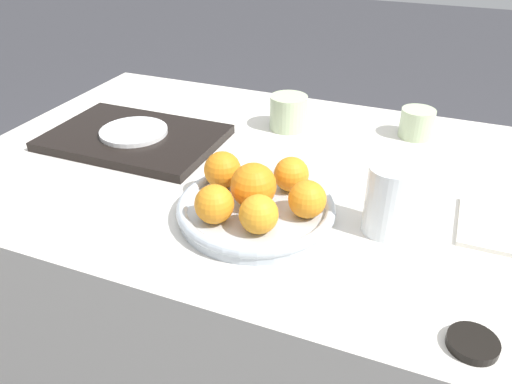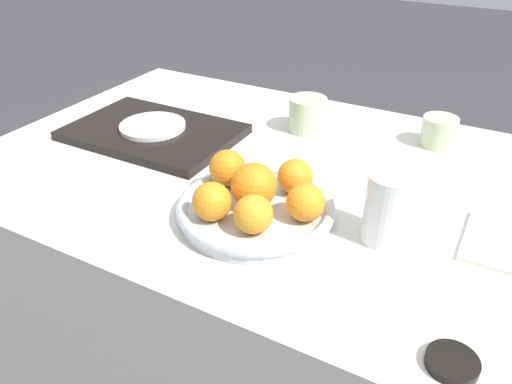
{
  "view_description": "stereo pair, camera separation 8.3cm",
  "coord_description": "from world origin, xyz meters",
  "px_view_note": "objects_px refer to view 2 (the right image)",
  "views": [
    {
      "loc": [
        0.24,
        -0.83,
        1.24
      ],
      "look_at": [
        -0.02,
        -0.17,
        0.8
      ],
      "focal_mm": 35.0,
      "sensor_mm": 36.0,
      "label": 1
    },
    {
      "loc": [
        0.32,
        -0.79,
        1.24
      ],
      "look_at": [
        -0.02,
        -0.17,
        0.8
      ],
      "focal_mm": 35.0,
      "sensor_mm": 36.0,
      "label": 2
    }
  ],
  "objects_px": {
    "fruit_platter": "(256,209)",
    "cup_0": "(307,114)",
    "orange_1": "(295,176)",
    "water_glass": "(388,208)",
    "orange_4": "(253,214)",
    "side_plate": "(153,126)",
    "orange_2": "(305,202)",
    "orange_3": "(227,168)",
    "orange_0": "(254,186)",
    "orange_5": "(212,201)",
    "cup_2": "(439,131)",
    "serving_tray": "(154,132)",
    "soy_dish": "(452,363)"
  },
  "relations": [
    {
      "from": "serving_tray",
      "to": "soy_dish",
      "type": "distance_m",
      "value": 0.79
    },
    {
      "from": "orange_4",
      "to": "soy_dish",
      "type": "distance_m",
      "value": 0.34
    },
    {
      "from": "orange_0",
      "to": "serving_tray",
      "type": "xyz_separation_m",
      "value": [
        -0.35,
        0.17,
        -0.05
      ]
    },
    {
      "from": "orange_5",
      "to": "soy_dish",
      "type": "distance_m",
      "value": 0.41
    },
    {
      "from": "orange_2",
      "to": "water_glass",
      "type": "relative_size",
      "value": 0.53
    },
    {
      "from": "cup_0",
      "to": "soy_dish",
      "type": "height_order",
      "value": "cup_0"
    },
    {
      "from": "fruit_platter",
      "to": "soy_dish",
      "type": "xyz_separation_m",
      "value": [
        0.35,
        -0.16,
        -0.01
      ]
    },
    {
      "from": "orange_3",
      "to": "water_glass",
      "type": "bearing_deg",
      "value": 0.31
    },
    {
      "from": "orange_0",
      "to": "orange_5",
      "type": "distance_m",
      "value": 0.08
    },
    {
      "from": "orange_1",
      "to": "cup_0",
      "type": "relative_size",
      "value": 0.72
    },
    {
      "from": "fruit_platter",
      "to": "cup_2",
      "type": "height_order",
      "value": "cup_2"
    },
    {
      "from": "fruit_platter",
      "to": "orange_4",
      "type": "bearing_deg",
      "value": -64.67
    },
    {
      "from": "orange_3",
      "to": "cup_0",
      "type": "relative_size",
      "value": 0.77
    },
    {
      "from": "water_glass",
      "to": "side_plate",
      "type": "bearing_deg",
      "value": 166.81
    },
    {
      "from": "orange_0",
      "to": "orange_5",
      "type": "height_order",
      "value": "orange_0"
    },
    {
      "from": "fruit_platter",
      "to": "side_plate",
      "type": "xyz_separation_m",
      "value": [
        -0.36,
        0.18,
        0.01
      ]
    },
    {
      "from": "orange_0",
      "to": "water_glass",
      "type": "distance_m",
      "value": 0.22
    },
    {
      "from": "cup_2",
      "to": "soy_dish",
      "type": "distance_m",
      "value": 0.61
    },
    {
      "from": "fruit_platter",
      "to": "cup_0",
      "type": "xyz_separation_m",
      "value": [
        -0.07,
        0.37,
        0.02
      ]
    },
    {
      "from": "cup_0",
      "to": "orange_4",
      "type": "bearing_deg",
      "value": -77.2
    },
    {
      "from": "orange_3",
      "to": "serving_tray",
      "type": "distance_m",
      "value": 0.31
    },
    {
      "from": "orange_2",
      "to": "side_plate",
      "type": "distance_m",
      "value": 0.48
    },
    {
      "from": "orange_4",
      "to": "orange_5",
      "type": "distance_m",
      "value": 0.08
    },
    {
      "from": "fruit_platter",
      "to": "water_glass",
      "type": "relative_size",
      "value": 2.29
    },
    {
      "from": "orange_5",
      "to": "orange_4",
      "type": "bearing_deg",
      "value": 0.77
    },
    {
      "from": "water_glass",
      "to": "cup_0",
      "type": "bearing_deg",
      "value": 130.17
    },
    {
      "from": "orange_2",
      "to": "cup_2",
      "type": "distance_m",
      "value": 0.45
    },
    {
      "from": "orange_2",
      "to": "orange_5",
      "type": "bearing_deg",
      "value": -152.04
    },
    {
      "from": "fruit_platter",
      "to": "orange_0",
      "type": "relative_size",
      "value": 3.49
    },
    {
      "from": "orange_1",
      "to": "side_plate",
      "type": "distance_m",
      "value": 0.41
    },
    {
      "from": "orange_4",
      "to": "side_plate",
      "type": "xyz_separation_m",
      "value": [
        -0.39,
        0.24,
        -0.03
      ]
    },
    {
      "from": "cup_2",
      "to": "soy_dish",
      "type": "xyz_separation_m",
      "value": [
        0.14,
        -0.6,
        -0.03
      ]
    },
    {
      "from": "serving_tray",
      "to": "side_plate",
      "type": "height_order",
      "value": "side_plate"
    },
    {
      "from": "orange_4",
      "to": "side_plate",
      "type": "distance_m",
      "value": 0.46
    },
    {
      "from": "side_plate",
      "to": "orange_4",
      "type": "bearing_deg",
      "value": -31.53
    },
    {
      "from": "orange_1",
      "to": "cup_2",
      "type": "distance_m",
      "value": 0.4
    },
    {
      "from": "side_plate",
      "to": "orange_2",
      "type": "bearing_deg",
      "value": -20.81
    },
    {
      "from": "orange_1",
      "to": "soy_dish",
      "type": "bearing_deg",
      "value": -37.07
    },
    {
      "from": "orange_3",
      "to": "serving_tray",
      "type": "bearing_deg",
      "value": 154.2
    },
    {
      "from": "cup_2",
      "to": "soy_dish",
      "type": "bearing_deg",
      "value": -76.87
    },
    {
      "from": "orange_3",
      "to": "cup_0",
      "type": "bearing_deg",
      "value": 87.96
    },
    {
      "from": "orange_2",
      "to": "orange_3",
      "type": "distance_m",
      "value": 0.17
    },
    {
      "from": "orange_1",
      "to": "orange_3",
      "type": "height_order",
      "value": "orange_3"
    },
    {
      "from": "orange_3",
      "to": "orange_5",
      "type": "xyz_separation_m",
      "value": [
        0.03,
        -0.1,
        -0.0
      ]
    },
    {
      "from": "orange_4",
      "to": "orange_5",
      "type": "xyz_separation_m",
      "value": [
        -0.08,
        -0.0,
        0.0
      ]
    },
    {
      "from": "orange_4",
      "to": "orange_0",
      "type": "bearing_deg",
      "value": 118.41
    },
    {
      "from": "orange_5",
      "to": "orange_1",
      "type": "bearing_deg",
      "value": 59.41
    },
    {
      "from": "cup_0",
      "to": "soy_dish",
      "type": "bearing_deg",
      "value": -51.79
    },
    {
      "from": "orange_1",
      "to": "water_glass",
      "type": "relative_size",
      "value": 0.53
    },
    {
      "from": "orange_0",
      "to": "water_glass",
      "type": "xyz_separation_m",
      "value": [
        0.21,
        0.04,
        -0.0
      ]
    }
  ]
}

